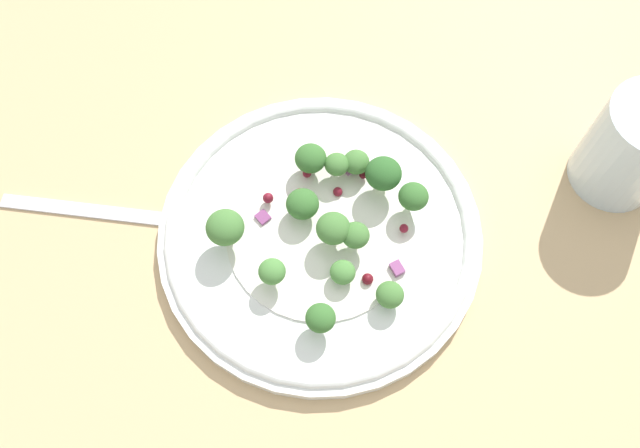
{
  "coord_description": "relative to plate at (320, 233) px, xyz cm",
  "views": [
    {
      "loc": [
        6.87,
        -17.83,
        48.48
      ],
      "look_at": [
        -2.24,
        0.98,
        2.7
      ],
      "focal_mm": 36.29,
      "sensor_mm": 36.0,
      "label": 1
    }
  ],
  "objects": [
    {
      "name": "ground_plane",
      "position": [
        2.24,
        -0.98,
        -1.86
      ],
      "size": [
        180.0,
        180.0,
        2.0
      ],
      "primitive_type": "cube",
      "color": "tan"
    },
    {
      "name": "plate",
      "position": [
        0.0,
        0.0,
        0.0
      ],
      "size": [
        26.02,
        26.02,
        1.7
      ],
      "color": "white",
      "rests_on": "ground_plane"
    },
    {
      "name": "dressing_pool",
      "position": [
        0.0,
        0.0,
        0.44
      ],
      "size": [
        15.09,
        15.09,
        0.2
      ],
      "primitive_type": "cylinder",
      "color": "white",
      "rests_on": "plate"
    },
    {
      "name": "broccoli_floret_0",
      "position": [
        2.82,
        5.68,
        2.86
      ],
      "size": [
        2.92,
        2.92,
        2.95
      ],
      "color": "#ADD18E",
      "rests_on": "plate"
    },
    {
      "name": "broccoli_floret_1",
      "position": [
        -3.11,
        4.68,
        2.35
      ],
      "size": [
        2.59,
        2.59,
        2.62
      ],
      "color": "#8EB77A",
      "rests_on": "plate"
    },
    {
      "name": "broccoli_floret_2",
      "position": [
        -6.13,
        -3.86,
        2.9
      ],
      "size": [
        2.96,
        2.96,
        3.0
      ],
      "color": "#8EB77A",
      "rests_on": "plate"
    },
    {
      "name": "broccoli_floret_3",
      "position": [
        3.26,
        -2.78,
        1.57
      ],
      "size": [
        1.97,
        1.97,
        1.99
      ],
      "color": "#9EC684",
      "rests_on": "plate"
    },
    {
      "name": "broccoli_floret_4",
      "position": [
        -1.43,
        -5.27,
        2.28
      ],
      "size": [
        2.08,
        2.08,
        2.1
      ],
      "color": "#ADD18E",
      "rests_on": "plate"
    },
    {
      "name": "broccoli_floret_5",
      "position": [
        3.38,
        -6.89,
        2.19
      ],
      "size": [
        2.24,
        2.24,
        2.27
      ],
      "color": "#ADD18E",
      "rests_on": "plate"
    },
    {
      "name": "broccoli_floret_6",
      "position": [
        0.28,
        6.18,
        1.99
      ],
      "size": [
        2.17,
        2.17,
        2.19
      ],
      "color": "#ADD18E",
      "rests_on": "plate"
    },
    {
      "name": "broccoli_floret_7",
      "position": [
        2.97,
        0.09,
        2.38
      ],
      "size": [
        2.18,
        2.18,
        2.21
      ],
      "color": "#8EB77A",
      "rests_on": "plate"
    },
    {
      "name": "broccoli_floret_8",
      "position": [
        1.26,
        -0.27,
        2.69
      ],
      "size": [
        2.66,
        2.66,
        2.69
      ],
      "color": "#ADD18E",
      "rests_on": "plate"
    },
    {
      "name": "broccoli_floret_9",
      "position": [
        -0.99,
        5.17,
        2.23
      ],
      "size": [
        2.02,
        2.02,
        2.04
      ],
      "color": "#ADD18E",
      "rests_on": "plate"
    },
    {
      "name": "broccoli_floret_10",
      "position": [
        -1.93,
        0.84,
        2.06
      ],
      "size": [
        2.63,
        2.63,
        2.66
      ],
      "color": "#ADD18E",
      "rests_on": "plate"
    },
    {
      "name": "broccoli_floret_11",
      "position": [
        5.7,
        4.98,
        2.58
      ],
      "size": [
        2.4,
        2.4,
        2.43
      ],
      "color": "#9EC684",
      "rests_on": "plate"
    },
    {
      "name": "broccoli_floret_12",
      "position": [
        7.18,
        -2.89,
        1.66
      ],
      "size": [
        2.12,
        2.12,
        2.15
      ],
      "color": "#8EB77A",
      "rests_on": "plate"
    },
    {
      "name": "cranberry_0",
      "position": [
        -3.11,
        3.98,
        1.09
      ],
      "size": [
        0.74,
        0.74,
        0.74
      ],
      "primitive_type": "sphere",
      "color": "maroon",
      "rests_on": "plate"
    },
    {
      "name": "cranberry_1",
      "position": [
        -2.73,
        1.91,
        1.33
      ],
      "size": [
        0.94,
        0.94,
        0.94
      ],
      "primitive_type": "sphere",
      "color": "maroon",
      "rests_on": "plate"
    },
    {
      "name": "cranberry_2",
      "position": [
        -0.17,
        3.67,
        0.79
      ],
      "size": [
        0.78,
        0.78,
        0.78
      ],
      "primitive_type": "sphere",
      "color": "maroon",
      "rests_on": "plate"
    },
    {
      "name": "cranberry_3",
      "position": [
        -4.88,
        0.49,
        1.25
      ],
      "size": [
        0.86,
        0.86,
        0.86
      ],
      "primitive_type": "sphere",
      "color": "maroon",
      "rests_on": "plate"
    },
    {
      "name": "cranberry_4",
      "position": [
        6.0,
        2.78,
        1.24
      ],
      "size": [
        0.72,
        0.72,
        0.72
      ],
      "primitive_type": "sphere",
      "color": "maroon",
      "rests_on": "plate"
    },
    {
      "name": "cranberry_5",
      "position": [
        1.12,
        5.89,
        1.12
      ],
      "size": [
        0.74,
        0.74,
        0.74
      ],
      "primitive_type": "sphere",
      "color": "#4C0A14",
      "rests_on": "plate"
    },
    {
      "name": "cranberry_6",
      "position": [
        5.11,
        -2.16,
        0.79
      ],
      "size": [
        0.9,
        0.9,
        0.9
      ],
      "primitive_type": "sphere",
      "color": "maroon",
      "rests_on": "plate"
    },
    {
      "name": "onion_bit_0",
      "position": [
        6.8,
        -0.37,
        0.8
      ],
      "size": [
        1.39,
        1.34,
        0.48
      ],
      "primitive_type": "cube",
      "rotation": [
        0.0,
        0.0,
        2.5
      ],
      "color": "#843D75",
      "rests_on": "plate"
    },
    {
      "name": "onion_bit_1",
      "position": [
        -0.24,
        6.29,
        0.71
      ],
      "size": [
        1.49,
        1.65,
        0.49
      ],
      "primitive_type": "cube",
      "rotation": [
        0.0,
        0.0,
        1.14
      ],
      "color": "#A35B93",
      "rests_on": "plate"
    },
    {
      "name": "onion_bit_2",
      "position": [
        -4.62,
        -1.21,
        0.66
      ],
      "size": [
        1.33,
        1.29,
        0.34
      ],
      "primitive_type": "cube",
      "rotation": [
        0.0,
        0.0,
        1.16
      ],
      "color": "#843D75",
      "rests_on": "plate"
    },
    {
      "name": "fork",
      "position": [
        -15.46,
        -5.25,
        -0.61
      ],
      "size": [
        18.2,
        7.63,
        0.5
      ],
      "color": "silver",
      "rests_on": "ground_plane"
    },
    {
      "name": "water_glass",
      "position": [
        19.77,
        16.09,
        3.63
      ],
      "size": [
        7.26,
        7.26,
        8.99
      ],
      "primitive_type": "cylinder",
      "color": "silver",
      "rests_on": "ground_plane"
    }
  ]
}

